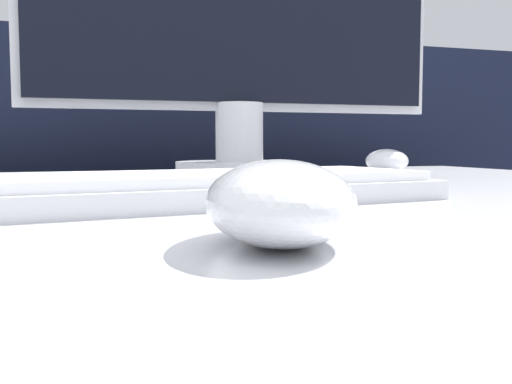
# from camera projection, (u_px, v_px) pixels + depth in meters

# --- Properties ---
(partition_panel) EXTENTS (5.00, 0.03, 1.04)m
(partition_panel) POSITION_uv_depth(u_px,v_px,m) (89.00, 301.00, 1.16)
(partition_panel) COLOR black
(partition_panel) RESTS_ON ground_plane
(computer_mouse_near) EXTENTS (0.10, 0.13, 0.04)m
(computer_mouse_near) POSITION_uv_depth(u_px,v_px,m) (280.00, 202.00, 0.28)
(computer_mouse_near) COLOR white
(computer_mouse_near) RESTS_ON desk
(keyboard) EXTENTS (0.44, 0.20, 0.02)m
(keyboard) POSITION_uv_depth(u_px,v_px,m) (179.00, 189.00, 0.47)
(keyboard) COLOR silver
(keyboard) RESTS_ON desk
(monitor) EXTENTS (0.62, 0.19, 0.42)m
(monitor) POSITION_uv_depth(u_px,v_px,m) (239.00, 18.00, 0.87)
(monitor) COLOR silver
(monitor) RESTS_ON desk
(computer_mouse_far) EXTENTS (0.10, 0.12, 0.04)m
(computer_mouse_far) POSITION_uv_depth(u_px,v_px,m) (387.00, 161.00, 0.95)
(computer_mouse_far) COLOR white
(computer_mouse_far) RESTS_ON desk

